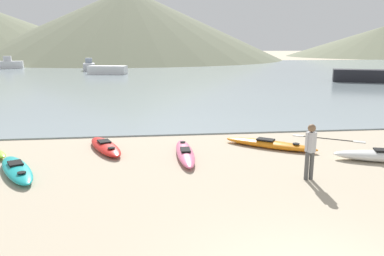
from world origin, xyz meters
The scene contains 13 objects.
bay_water centered at (0.00, 45.76, 0.03)m, with size 160.00×70.00×0.06m, color gray.
far_hill_midleft centered at (-6.82, 92.91, 8.54)m, with size 75.46×75.46×17.09m, color #6B7056.
far_hill_midright centered at (68.49, 104.19, 4.47)m, with size 56.62×56.62×8.93m, color #6B7056.
kayak_on_sand_1 centered at (1.87, 8.50, 0.13)m, with size 3.21×2.58×0.31m.
kayak_on_sand_3 centered at (-6.45, 6.60, 0.14)m, with size 1.98×2.96×0.32m.
kayak_on_sand_4 centered at (-1.36, 7.74, 0.14)m, with size 0.59×3.27×0.32m.
kayak_on_sand_5 centered at (-4.13, 8.87, 0.14)m, with size 1.72×2.95×0.32m.
person_near_foreground centered at (1.89, 5.15, 0.92)m, with size 0.32×0.27×1.60m.
moored_boat_0 centered at (-23.60, 57.09, 0.71)m, with size 3.86×2.27×1.87m.
moored_boat_1 centered at (-7.47, 43.71, 0.57)m, with size 4.95×2.65×1.02m.
moored_boat_2 centered at (-10.71, 50.29, 0.67)m, with size 1.99×3.49×1.74m.
moored_boat_4 centered at (18.48, 30.71, 0.66)m, with size 5.45×3.79×1.21m.
loose_paddle centered at (4.60, 9.46, 0.01)m, with size 2.43×1.66×0.03m.
Camera 1 is at (-2.56, -4.39, 3.74)m, focal length 35.00 mm.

